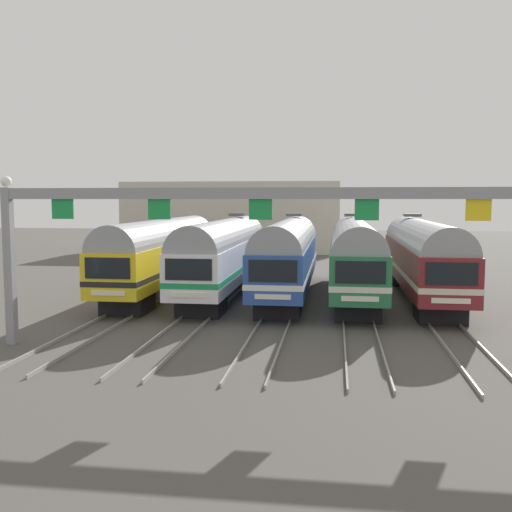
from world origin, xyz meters
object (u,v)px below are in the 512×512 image
object	(u,v)px
commuter_train_maroon	(422,255)
catenary_gantry	(261,220)
commuter_train_yellow	(162,252)
commuter_train_green	(354,254)
commuter_train_blue	(288,253)
commuter_train_white	(224,253)

from	to	relation	value
commuter_train_maroon	catenary_gantry	size ratio (longest dim) A/B	0.85
catenary_gantry	commuter_train_yellow	bearing A→B (deg)	120.85
commuter_train_yellow	commuter_train_green	bearing A→B (deg)	0.02
commuter_train_blue	catenary_gantry	xyz separation A→B (m)	(0.00, -13.50, 2.55)
commuter_train_yellow	commuter_train_maroon	size ratio (longest dim) A/B	1.00
commuter_train_white	commuter_train_maroon	world-z (taller)	same
commuter_train_white	commuter_train_maroon	distance (m)	12.09
commuter_train_maroon	catenary_gantry	distance (m)	15.93
commuter_train_maroon	commuter_train_green	bearing A→B (deg)	180.00
commuter_train_yellow	commuter_train_green	distance (m)	12.09
commuter_train_yellow	commuter_train_white	bearing A→B (deg)	0.06
commuter_train_maroon	commuter_train_blue	bearing A→B (deg)	180.00
commuter_train_yellow	catenary_gantry	distance (m)	15.92
commuter_train_yellow	commuter_train_blue	bearing A→B (deg)	0.03
commuter_train_white	commuter_train_green	size ratio (longest dim) A/B	1.00
commuter_train_maroon	commuter_train_white	bearing A→B (deg)	180.00
commuter_train_green	catenary_gantry	size ratio (longest dim) A/B	0.85
commuter_train_green	commuter_train_blue	bearing A→B (deg)	180.00
commuter_train_blue	commuter_train_white	bearing A→B (deg)	180.00
commuter_train_white	catenary_gantry	world-z (taller)	catenary_gantry
commuter_train_yellow	catenary_gantry	xyz separation A→B (m)	(8.06, -13.49, 2.55)
commuter_train_yellow	commuter_train_blue	size ratio (longest dim) A/B	1.00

